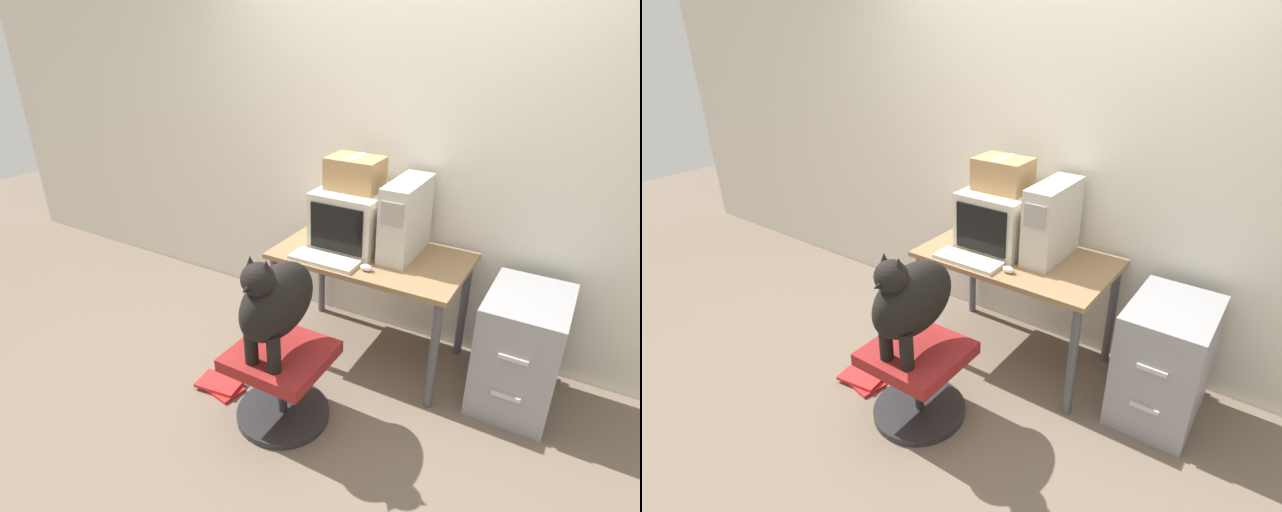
% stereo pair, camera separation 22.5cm
% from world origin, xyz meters
% --- Properties ---
extents(ground_plane, '(12.00, 12.00, 0.00)m').
position_xyz_m(ground_plane, '(0.00, 0.00, 0.00)').
color(ground_plane, '#6B5B4C').
extents(wall_back, '(8.00, 0.05, 2.60)m').
position_xyz_m(wall_back, '(0.00, 0.75, 1.30)').
color(wall_back, silver).
rests_on(wall_back, ground_plane).
extents(desk, '(1.14, 0.68, 0.72)m').
position_xyz_m(desk, '(0.00, 0.34, 0.62)').
color(desk, olive).
rests_on(desk, ground_plane).
extents(crt_monitor, '(0.41, 0.46, 0.36)m').
position_xyz_m(crt_monitor, '(-0.17, 0.41, 0.90)').
color(crt_monitor, beige).
rests_on(crt_monitor, desk).
extents(pc_tower, '(0.17, 0.46, 0.46)m').
position_xyz_m(pc_tower, '(0.16, 0.44, 0.95)').
color(pc_tower, beige).
rests_on(pc_tower, desk).
extents(keyboard, '(0.41, 0.16, 0.03)m').
position_xyz_m(keyboard, '(-0.19, 0.10, 0.73)').
color(keyboard, beige).
rests_on(keyboard, desk).
extents(computer_mouse, '(0.07, 0.05, 0.04)m').
position_xyz_m(computer_mouse, '(0.07, 0.12, 0.74)').
color(computer_mouse, silver).
rests_on(computer_mouse, desk).
extents(office_chair, '(0.52, 0.52, 0.44)m').
position_xyz_m(office_chair, '(-0.15, -0.44, 0.25)').
color(office_chair, '#262628').
rests_on(office_chair, ground_plane).
extents(dog, '(0.25, 0.53, 0.60)m').
position_xyz_m(dog, '(-0.15, -0.46, 0.75)').
color(dog, black).
rests_on(dog, office_chair).
extents(filing_cabinet, '(0.42, 0.57, 0.68)m').
position_xyz_m(filing_cabinet, '(0.92, 0.35, 0.34)').
color(filing_cabinet, gray).
rests_on(filing_cabinet, ground_plane).
extents(cardboard_box, '(0.32, 0.24, 0.19)m').
position_xyz_m(cardboard_box, '(-0.17, 0.41, 1.18)').
color(cardboard_box, '#A87F51').
rests_on(cardboard_box, crt_monitor).
extents(book_stack_floor, '(0.30, 0.20, 0.04)m').
position_xyz_m(book_stack_floor, '(-0.60, -0.44, 0.02)').
color(book_stack_floor, red).
rests_on(book_stack_floor, ground_plane).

